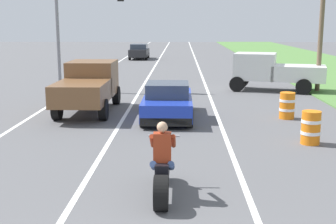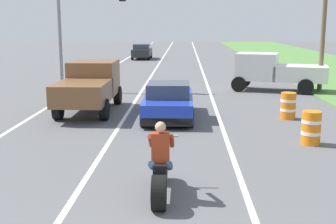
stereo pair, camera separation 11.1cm
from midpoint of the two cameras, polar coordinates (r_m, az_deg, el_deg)
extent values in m
cube|color=white|center=(25.59, -11.05, 3.09)|extent=(0.14, 120.00, 0.01)
cube|color=white|center=(24.95, 5.29, 3.05)|extent=(0.14, 120.00, 0.01)
cube|color=white|center=(25.01, -2.98, 3.10)|extent=(0.14, 120.00, 0.01)
cylinder|color=black|center=(8.77, -0.79, -10.25)|extent=(0.28, 0.69, 0.69)
cylinder|color=black|center=(10.24, -0.34, -7.23)|extent=(0.12, 0.63, 0.63)
cube|color=black|center=(9.46, -0.53, -6.92)|extent=(0.28, 1.10, 0.36)
cylinder|color=#B2B2B7|center=(10.05, -0.36, -5.40)|extent=(0.08, 0.36, 0.73)
cylinder|color=#A5A5AA|center=(9.92, -0.37, -3.05)|extent=(0.70, 0.05, 0.05)
cube|color=#993319|center=(9.10, -0.61, -4.51)|extent=(0.36, 0.24, 0.60)
sphere|color=tan|center=(8.99, -0.61, -1.93)|extent=(0.22, 0.22, 0.22)
cylinder|color=#384C7A|center=(9.25, -1.71, -6.83)|extent=(0.14, 0.47, 0.32)
cylinder|color=#993319|center=(9.39, -1.86, -3.70)|extent=(0.10, 0.51, 0.40)
cylinder|color=#384C7A|center=(9.24, 0.53, -6.85)|extent=(0.14, 0.47, 0.32)
cylinder|color=#993319|center=(9.37, 0.83, -3.73)|extent=(0.10, 0.51, 0.40)
cube|color=#1E38B2|center=(17.04, 0.27, 1.03)|extent=(1.80, 4.30, 0.64)
cube|color=#333D4C|center=(16.75, 0.25, 2.86)|extent=(1.56, 1.70, 0.52)
cube|color=black|center=(15.08, 0.01, -1.26)|extent=(1.76, 0.20, 0.28)
cylinder|color=black|center=(18.69, -2.02, 1.29)|extent=(0.24, 0.64, 0.64)
cylinder|color=black|center=(18.65, 2.89, 1.26)|extent=(0.24, 0.64, 0.64)
cylinder|color=black|center=(15.56, -2.87, -0.76)|extent=(0.24, 0.64, 0.64)
cylinder|color=black|center=(15.51, 3.03, -0.80)|extent=(0.24, 0.64, 0.64)
cube|color=brown|center=(19.29, -9.23, 4.35)|extent=(1.90, 2.10, 1.40)
cube|color=#333D4C|center=(19.59, -9.07, 5.59)|extent=(1.67, 0.29, 0.57)
cube|color=brown|center=(17.15, -10.66, 2.43)|extent=(1.90, 2.70, 0.80)
cylinder|color=black|center=(20.37, -11.12, 2.14)|extent=(0.28, 0.80, 0.80)
cylinder|color=black|center=(20.04, -6.27, 2.14)|extent=(0.28, 0.80, 0.80)
cylinder|color=black|center=(17.17, -13.64, 0.35)|extent=(0.28, 0.80, 0.80)
cylinder|color=black|center=(16.78, -7.92, 0.31)|extent=(0.28, 0.80, 0.80)
cube|color=silver|center=(24.46, 11.37, 5.72)|extent=(2.52, 2.38, 1.40)
cube|color=#333D4C|center=(24.47, 10.59, 6.65)|extent=(0.71, 1.69, 0.57)
cube|color=silver|center=(24.37, 16.63, 4.74)|extent=(3.10, 2.53, 0.80)
cylinder|color=black|center=(23.80, 9.15, 3.51)|extent=(0.85, 0.48, 0.80)
cylinder|color=black|center=(25.51, 9.71, 4.01)|extent=(0.85, 0.48, 0.80)
cylinder|color=black|center=(23.58, 17.25, 3.07)|extent=(0.85, 0.48, 0.80)
cylinder|color=black|center=(25.30, 17.26, 3.60)|extent=(0.85, 0.48, 0.80)
cylinder|color=gray|center=(24.60, -13.48, 9.68)|extent=(0.18, 0.18, 6.00)
cylinder|color=brown|center=(24.63, 19.47, 12.72)|extent=(0.24, 0.24, 8.90)
cylinder|color=orange|center=(13.98, 17.98, -1.94)|extent=(0.56, 0.56, 1.00)
cylinder|color=white|center=(13.94, 18.03, -1.14)|extent=(0.58, 0.58, 0.10)
cylinder|color=white|center=(14.01, 17.95, -2.53)|extent=(0.58, 0.58, 0.10)
cylinder|color=orange|center=(17.45, 15.23, 0.77)|extent=(0.56, 0.56, 1.00)
cylinder|color=white|center=(17.41, 15.27, 1.42)|extent=(0.58, 0.58, 0.10)
cylinder|color=white|center=(17.47, 15.21, 0.29)|extent=(0.58, 0.58, 0.10)
cube|color=#262628|center=(45.08, -3.26, 7.58)|extent=(1.76, 4.00, 0.70)
cube|color=#333D4C|center=(44.85, -3.29, 8.33)|extent=(1.56, 2.00, 0.50)
cylinder|color=black|center=(46.58, -4.08, 7.26)|extent=(0.20, 0.60, 0.60)
cylinder|color=black|center=(46.43, -2.10, 7.26)|extent=(0.20, 0.60, 0.60)
cylinder|color=black|center=(43.80, -4.47, 6.99)|extent=(0.20, 0.60, 0.60)
cylinder|color=black|center=(43.65, -2.37, 7.00)|extent=(0.20, 0.60, 0.60)
camera|label=1|loc=(0.06, -89.76, 0.05)|focal=47.89mm
camera|label=2|loc=(0.06, 90.24, -0.05)|focal=47.89mm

